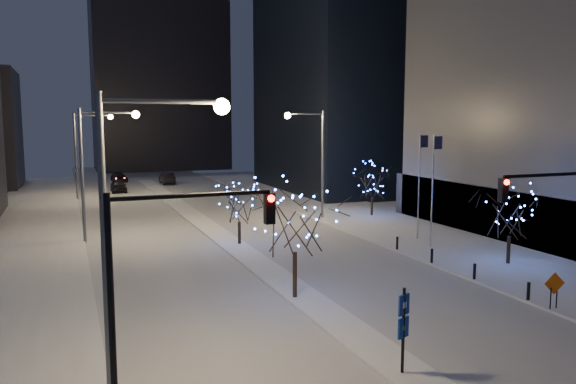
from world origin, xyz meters
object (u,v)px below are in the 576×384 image
street_lamp_w_mid (96,156)px  street_lamp_w_far (85,143)px  holiday_tree_median_near (295,216)px  holiday_tree_plaza_near (510,213)px  traffic_signal_west (163,263)px  traffic_signal_east (564,221)px  car_mid (167,178)px  holiday_tree_plaza_far (372,182)px  car_far (119,177)px  wayfinding_sign (403,323)px  construction_sign (554,287)px  street_lamp_east (314,150)px  car_near (118,186)px  street_lamp_w_near (137,199)px  holiday_tree_median_far (239,205)px

street_lamp_w_mid → street_lamp_w_far: bearing=90.0°
holiday_tree_median_near → holiday_tree_plaza_near: holiday_tree_median_near is taller
traffic_signal_west → traffic_signal_east: (17.38, 1.00, 0.00)m
car_mid → holiday_tree_plaza_far: 38.05m
car_far → holiday_tree_plaza_near: (18.39, -60.27, 2.68)m
street_lamp_w_mid → wayfinding_sign: bearing=-72.5°
wayfinding_sign → construction_sign: 11.03m
street_lamp_east → car_near: street_lamp_east is taller
street_lamp_w_near → traffic_signal_west: (0.50, -2.00, -1.74)m
street_lamp_w_mid → construction_sign: bearing=-51.8°
street_lamp_w_mid → car_far: 44.10m
street_lamp_w_far → holiday_tree_median_near: bearing=-79.0°
street_lamp_w_far → holiday_tree_plaza_near: bearing=-60.6°
street_lamp_w_far → construction_sign: 53.34m
street_lamp_w_far → traffic_signal_east: bearing=-70.7°
wayfinding_sign → construction_sign: bearing=-5.7°
car_far → holiday_tree_median_far: bearing=-91.2°
wayfinding_sign → car_far: bearing=70.2°
street_lamp_w_mid → holiday_tree_median_near: size_ratio=1.55×
holiday_tree_median_near → wayfinding_sign: bearing=-88.3°
traffic_signal_west → holiday_tree_median_near: traffic_signal_west is taller
car_mid → car_far: 8.38m
street_lamp_w_mid → holiday_tree_median_near: bearing=-65.2°
street_lamp_w_near → construction_sign: bearing=1.6°
street_lamp_east → car_mid: bearing=102.4°
street_lamp_w_near → street_lamp_w_far: size_ratio=1.00×
traffic_signal_east → holiday_tree_plaza_far: bearing=76.3°
car_mid → holiday_tree_median_far: holiday_tree_median_far is taller
street_lamp_w_near → traffic_signal_west: bearing=-76.0°
street_lamp_w_mid → street_lamp_w_far: (0.00, 25.00, 0.00)m
car_near → car_mid: 10.33m
street_lamp_east → traffic_signal_west: (-18.52, -30.00, -1.69)m
holiday_tree_median_near → holiday_tree_median_far: (1.00, 13.11, -1.32)m
holiday_tree_plaza_near → holiday_tree_median_far: bearing=140.3°
car_mid → car_far: size_ratio=1.04×
street_lamp_w_far → construction_sign: (19.24, -49.47, -5.28)m
street_lamp_w_near → holiday_tree_median_near: street_lamp_w_near is taller
holiday_tree_plaza_far → street_lamp_w_mid: bearing=-174.8°
street_lamp_w_mid → holiday_tree_median_near: (8.44, -18.23, -2.15)m
car_mid → holiday_tree_plaza_near: size_ratio=0.96×
holiday_tree_median_near → holiday_tree_plaza_near: (15.12, 1.37, -0.99)m
holiday_tree_median_near → construction_sign: size_ratio=3.62×
street_lamp_w_mid → construction_sign: 31.57m
street_lamp_w_far → car_far: 19.99m
construction_sign → car_far: bearing=112.1°
holiday_tree_plaza_near → street_lamp_east: bearing=102.9°
street_lamp_w_near → traffic_signal_east: bearing=-3.2°
street_lamp_w_mid → holiday_tree_plaza_near: street_lamp_w_mid is taller
car_near → wayfinding_sign: (4.72, -58.24, 1.20)m
holiday_tree_median_near → wayfinding_sign: (0.27, -9.43, -2.36)m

